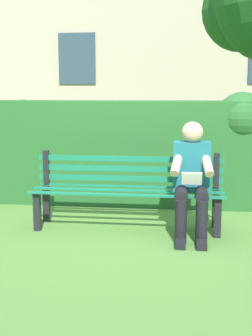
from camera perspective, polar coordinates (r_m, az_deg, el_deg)
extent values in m
plane|color=#517F38|center=(4.94, 0.14, -7.68)|extent=(60.00, 60.00, 0.00)
cube|color=black|center=(4.70, 11.46, -6.13)|extent=(0.07, 0.07, 0.42)
cube|color=black|center=(4.93, -11.11, -5.39)|extent=(0.07, 0.07, 0.42)
cube|color=black|center=(5.02, 11.18, -5.10)|extent=(0.07, 0.07, 0.42)
cube|color=black|center=(5.23, -9.99, -4.47)|extent=(0.07, 0.07, 0.42)
cube|color=#197251|center=(5.04, 0.44, -2.32)|extent=(2.05, 0.06, 0.02)
cube|color=#197251|center=(4.83, 0.15, -2.84)|extent=(2.05, 0.06, 0.02)
cube|color=#197251|center=(4.62, -0.18, -3.42)|extent=(2.05, 0.06, 0.02)
cube|color=black|center=(4.97, 11.31, -0.32)|extent=(0.06, 0.06, 0.38)
cube|color=black|center=(5.18, -10.00, 0.13)|extent=(0.06, 0.06, 0.38)
cube|color=#197251|center=(5.01, 0.43, -1.33)|extent=(2.05, 0.02, 0.06)
cube|color=#197251|center=(4.99, 0.43, -0.09)|extent=(2.05, 0.02, 0.06)
cube|color=#197251|center=(4.97, 0.43, 1.16)|extent=(2.05, 0.02, 0.06)
cube|color=#1E6672|center=(4.76, 8.26, 0.19)|extent=(0.38, 0.22, 0.52)
sphere|color=#D8AD8C|center=(4.70, 8.37, 4.47)|extent=(0.22, 0.22, 0.22)
cylinder|color=black|center=(4.61, 9.48, -3.21)|extent=(0.13, 0.42, 0.13)
cylinder|color=black|center=(4.60, 6.99, -3.16)|extent=(0.13, 0.42, 0.13)
cylinder|color=black|center=(4.46, 9.50, -6.79)|extent=(0.12, 0.12, 0.44)
cylinder|color=black|center=(4.46, 6.91, -6.74)|extent=(0.12, 0.12, 0.44)
cube|color=black|center=(4.44, 9.48, -9.35)|extent=(0.10, 0.24, 0.07)
cube|color=black|center=(4.44, 6.86, -9.30)|extent=(0.10, 0.24, 0.07)
cylinder|color=#D8AD8C|center=(4.62, 10.17, 0.61)|extent=(0.14, 0.32, 0.26)
cylinder|color=#D8AD8C|center=(4.62, 6.44, 0.69)|extent=(0.14, 0.32, 0.26)
cube|color=white|center=(4.52, 8.29, -1.32)|extent=(0.20, 0.07, 0.13)
cube|color=#265B28|center=(6.02, -1.00, 2.04)|extent=(5.25, 0.71, 1.35)
sphere|color=#265B28|center=(5.86, 14.37, 6.17)|extent=(0.64, 0.64, 0.64)
sphere|color=#265B28|center=(6.37, -12.76, 5.88)|extent=(0.57, 0.57, 0.57)
sphere|color=#236023|center=(8.11, 14.48, 18.64)|extent=(1.34, 1.34, 1.34)
cube|color=#334756|center=(11.23, -6.19, 13.54)|extent=(0.90, 0.04, 1.20)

